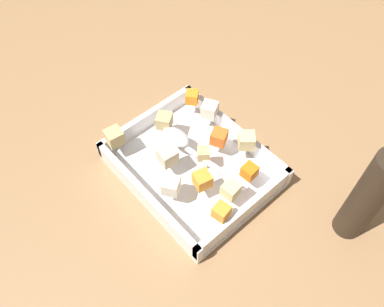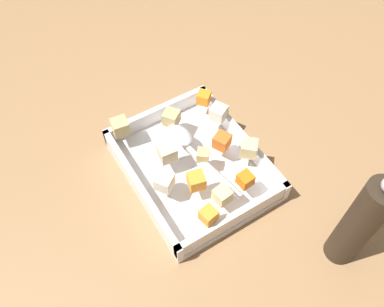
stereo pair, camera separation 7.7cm
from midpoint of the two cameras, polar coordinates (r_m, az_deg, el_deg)
name	(u,v)px [view 1 (the left image)]	position (r m, az deg, el deg)	size (l,w,h in m)	color
ground_plane	(198,168)	(0.83, -1.75, -2.22)	(4.00, 4.00, 0.00)	#936D47
baking_dish	(192,167)	(0.81, -2.72, -2.12)	(0.31, 0.25, 0.05)	silver
carrot_chunk_heap_side	(202,180)	(0.73, -1.52, -4.01)	(0.03, 0.03, 0.03)	orange
carrot_chunk_far_right	(249,171)	(0.75, 5.35, -2.78)	(0.03, 0.03, 0.03)	orange
carrot_chunk_rim_edge	(192,97)	(0.86, -2.58, 7.94)	(0.03, 0.03, 0.03)	orange
carrot_chunk_near_left	(221,211)	(0.70, 1.08, -8.57)	(0.03, 0.03, 0.03)	orange
carrot_chunk_heap_top	(219,137)	(0.79, 1.11, 2.17)	(0.03, 0.03, 0.03)	orange
potato_chunk_mid_left	(115,137)	(0.81, -13.76, 2.16)	(0.03, 0.03, 0.03)	tan
potato_chunk_back_center	(164,121)	(0.82, -6.70, 4.50)	(0.03, 0.03, 0.03)	tan
potato_chunk_mid_right	(204,153)	(0.77, -1.11, -0.14)	(0.02, 0.02, 0.02)	tan
potato_chunk_near_spoon	(246,140)	(0.79, 5.07, 1.69)	(0.03, 0.03, 0.03)	#E0CC89
potato_chunk_corner_sw	(231,190)	(0.72, 2.53, -5.49)	(0.03, 0.03, 0.03)	#E0CC89
potato_chunk_under_handle	(168,156)	(0.76, -6.42, -0.55)	(0.03, 0.03, 0.03)	beige
parsnip_chunk_corner_se	(171,185)	(0.73, -6.09, -4.81)	(0.03, 0.03, 0.03)	silver
parsnip_chunk_far_left	(210,110)	(0.83, -0.11, 6.14)	(0.03, 0.03, 0.03)	silver
serving_spoon	(181,141)	(0.79, -4.38, 1.67)	(0.21, 0.06, 0.02)	silver
pepper_mill	(368,197)	(0.71, 21.14, -6.10)	(0.05, 0.05, 0.25)	#2D2319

